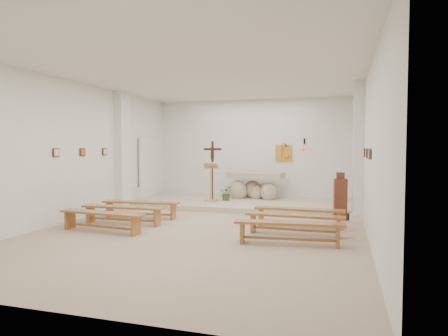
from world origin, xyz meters
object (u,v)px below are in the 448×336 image
(bench_right_front, at_px, (299,213))
(bench_left_third, at_px, (102,217))
(altar, at_px, (255,187))
(bench_left_second, at_px, (123,211))
(bench_right_third, at_px, (289,228))
(bench_right_second, at_px, (294,220))
(lectern, at_px, (211,182))
(donation_pedestal, at_px, (340,199))
(crucifix_stand, at_px, (213,166))
(bench_left_front, at_px, (141,206))

(bench_right_front, relative_size, bench_left_third, 0.99)
(altar, height_order, bench_right_front, altar)
(bench_left_second, distance_m, bench_right_third, 4.17)
(bench_right_second, bearing_deg, lectern, 132.12)
(donation_pedestal, xyz_separation_m, bench_right_third, (-0.90, -3.04, -0.21))
(donation_pedestal, relative_size, bench_right_third, 0.58)
(bench_left_second, bearing_deg, bench_right_front, 10.64)
(bench_left_second, height_order, bench_left_third, same)
(crucifix_stand, distance_m, bench_left_front, 3.10)
(bench_left_second, relative_size, bench_left_third, 0.99)
(lectern, distance_m, bench_left_second, 3.64)
(lectern, relative_size, bench_left_third, 0.59)
(lectern, height_order, bench_right_third, lectern)
(donation_pedestal, bearing_deg, altar, 132.40)
(bench_right_front, height_order, bench_right_second, same)
(altar, relative_size, bench_left_second, 0.91)
(altar, height_order, lectern, lectern)
(bench_right_second, height_order, bench_right_third, same)
(altar, relative_size, bench_right_third, 0.91)
(bench_left_front, relative_size, bench_right_second, 1.01)
(donation_pedestal, relative_size, bench_left_front, 0.58)
(crucifix_stand, distance_m, bench_right_second, 4.82)
(bench_left_front, bearing_deg, lectern, 63.33)
(bench_right_second, bearing_deg, bench_right_third, -88.91)
(lectern, distance_m, crucifix_stand, 0.52)
(altar, relative_size, bench_right_second, 0.91)
(bench_right_front, height_order, bench_left_third, same)
(lectern, xyz_separation_m, bench_left_second, (-1.07, -3.45, -0.43))
(lectern, relative_size, crucifix_stand, 0.65)
(crucifix_stand, height_order, bench_right_third, crucifix_stand)
(altar, xyz_separation_m, bench_left_second, (-2.24, -4.52, -0.19))
(bench_right_third, bearing_deg, donation_pedestal, 67.86)
(altar, height_order, bench_right_second, altar)
(bench_left_front, height_order, bench_left_second, same)
(crucifix_stand, height_order, bench_right_front, crucifix_stand)
(bench_left_second, distance_m, bench_left_third, 0.88)
(bench_right_front, relative_size, bench_right_third, 0.99)
(bench_right_front, bearing_deg, bench_right_second, -88.57)
(bench_left_front, xyz_separation_m, bench_left_second, (0.00, -0.88, 0.00))
(donation_pedestal, relative_size, bench_left_third, 0.58)
(lectern, xyz_separation_m, bench_right_front, (3.01, -2.57, -0.43))
(altar, relative_size, donation_pedestal, 1.57)
(bench_left_third, bearing_deg, lectern, 82.18)
(crucifix_stand, distance_m, bench_left_second, 3.91)
(altar, bearing_deg, bench_right_front, -58.73)
(crucifix_stand, bearing_deg, bench_left_third, -112.74)
(lectern, bearing_deg, altar, 34.91)
(crucifix_stand, bearing_deg, bench_right_third, -65.93)
(crucifix_stand, distance_m, donation_pedestal, 4.25)
(altar, xyz_separation_m, crucifix_stand, (-1.19, -0.87, 0.73))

